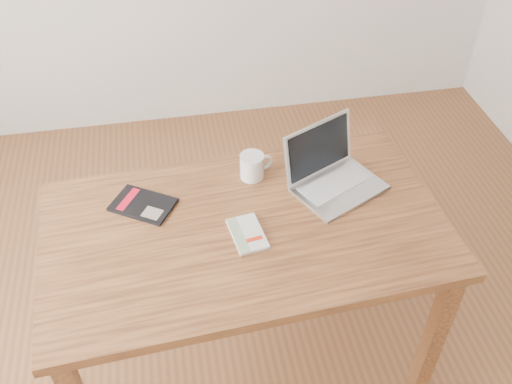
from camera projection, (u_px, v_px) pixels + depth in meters
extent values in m
cube|color=brown|center=(245.00, 230.00, 2.02)|extent=(1.47, 0.90, 0.04)
cube|color=brown|center=(435.00, 333.00, 2.14)|extent=(0.06, 0.06, 0.71)
cube|color=brown|center=(78.00, 262.00, 2.40)|extent=(0.06, 0.06, 0.71)
cube|color=brown|center=(365.00, 210.00, 2.64)|extent=(0.06, 0.06, 0.71)
cube|color=silver|center=(247.00, 234.00, 1.97)|extent=(0.13, 0.19, 0.01)
cube|color=silver|center=(247.00, 234.00, 1.97)|extent=(0.13, 0.18, 0.01)
cube|color=gray|center=(238.00, 235.00, 1.95)|extent=(0.06, 0.17, 0.00)
cube|color=red|center=(254.00, 239.00, 1.94)|extent=(0.06, 0.03, 0.00)
cube|color=black|center=(143.00, 205.00, 2.08)|extent=(0.26, 0.24, 0.01)
cube|color=red|center=(128.00, 199.00, 2.09)|extent=(0.09, 0.12, 0.00)
cube|color=gray|center=(152.00, 213.00, 2.04)|extent=(0.09, 0.08, 0.00)
cube|color=silver|center=(339.00, 189.00, 2.14)|extent=(0.38, 0.34, 0.01)
cube|color=silver|center=(335.00, 183.00, 2.15)|extent=(0.30, 0.22, 0.00)
cube|color=#BCBCC1|center=(352.00, 196.00, 2.10)|extent=(0.11, 0.09, 0.00)
cube|color=silver|center=(319.00, 148.00, 2.15)|extent=(0.31, 0.18, 0.21)
cube|color=black|center=(319.00, 148.00, 2.14)|extent=(0.27, 0.16, 0.18)
cylinder|color=white|center=(252.00, 166.00, 2.17)|extent=(0.09, 0.09, 0.10)
cylinder|color=black|center=(252.00, 157.00, 2.14)|extent=(0.08, 0.08, 0.01)
torus|color=white|center=(264.00, 162.00, 2.19)|extent=(0.07, 0.03, 0.07)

